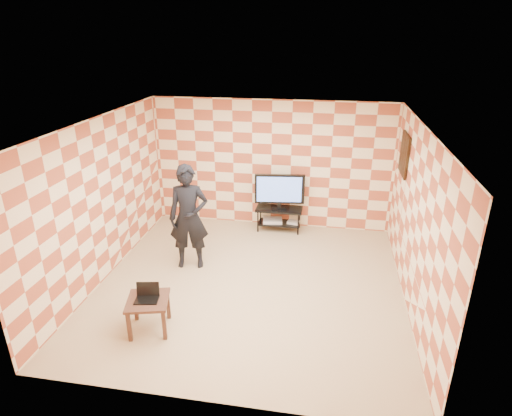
# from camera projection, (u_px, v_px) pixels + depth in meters

# --- Properties ---
(floor) EXTENTS (5.00, 5.00, 0.00)m
(floor) POSITION_uv_depth(u_px,v_px,m) (250.00, 284.00, 7.19)
(floor) COLOR tan
(floor) RESTS_ON ground
(wall_back) EXTENTS (5.00, 0.02, 2.70)m
(wall_back) POSITION_uv_depth(u_px,v_px,m) (271.00, 165.00, 8.95)
(wall_back) COLOR #FDE9BA
(wall_back) RESTS_ON ground
(wall_front) EXTENTS (5.00, 0.02, 2.70)m
(wall_front) POSITION_uv_depth(u_px,v_px,m) (205.00, 304.00, 4.40)
(wall_front) COLOR #FDE9BA
(wall_front) RESTS_ON ground
(wall_left) EXTENTS (0.02, 5.00, 2.70)m
(wall_left) POSITION_uv_depth(u_px,v_px,m) (101.00, 201.00, 7.07)
(wall_left) COLOR #FDE9BA
(wall_left) RESTS_ON ground
(wall_right) EXTENTS (0.02, 5.00, 2.70)m
(wall_right) POSITION_uv_depth(u_px,v_px,m) (416.00, 222.00, 6.28)
(wall_right) COLOR #FDE9BA
(wall_right) RESTS_ON ground
(ceiling) EXTENTS (5.00, 5.00, 0.02)m
(ceiling) POSITION_uv_depth(u_px,v_px,m) (249.00, 125.00, 6.15)
(ceiling) COLOR white
(ceiling) RESTS_ON wall_back
(wall_art) EXTENTS (0.04, 0.72, 0.72)m
(wall_art) POSITION_uv_depth(u_px,v_px,m) (404.00, 154.00, 7.47)
(wall_art) COLOR black
(wall_art) RESTS_ON wall_right
(tv_stand) EXTENTS (0.96, 0.43, 0.50)m
(tv_stand) POSITION_uv_depth(u_px,v_px,m) (279.00, 214.00, 9.02)
(tv_stand) COLOR black
(tv_stand) RESTS_ON floor
(tv) EXTENTS (1.02, 0.23, 0.74)m
(tv) POSITION_uv_depth(u_px,v_px,m) (280.00, 190.00, 8.81)
(tv) COLOR black
(tv) RESTS_ON tv_stand
(dvd_player) EXTENTS (0.44, 0.34, 0.07)m
(dvd_player) POSITION_uv_depth(u_px,v_px,m) (273.00, 220.00, 9.11)
(dvd_player) COLOR silver
(dvd_player) RESTS_ON tv_stand
(game_console) EXTENTS (0.26, 0.21, 0.05)m
(game_console) POSITION_uv_depth(u_px,v_px,m) (293.00, 222.00, 9.04)
(game_console) COLOR silver
(game_console) RESTS_ON tv_stand
(side_table) EXTENTS (0.69, 0.69, 0.50)m
(side_table) POSITION_uv_depth(u_px,v_px,m) (148.00, 305.00, 5.97)
(side_table) COLOR #341D14
(side_table) RESTS_ON floor
(laptop) EXTENTS (0.36, 0.31, 0.21)m
(laptop) POSITION_uv_depth(u_px,v_px,m) (147.00, 295.00, 5.94)
(laptop) COLOR black
(laptop) RESTS_ON side_table
(person) EXTENTS (0.76, 0.58, 1.89)m
(person) POSITION_uv_depth(u_px,v_px,m) (189.00, 217.00, 7.44)
(person) COLOR black
(person) RESTS_ON floor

